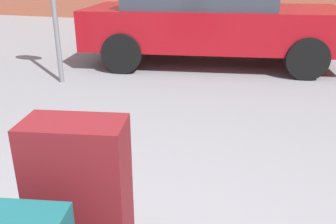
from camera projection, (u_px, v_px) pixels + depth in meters
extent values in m
cube|color=maroon|center=(80.00, 197.00, 1.56)|extent=(0.44, 0.29, 0.69)
cube|color=maroon|center=(214.00, 26.00, 6.35)|extent=(4.52, 2.41, 0.64)
cylinder|color=black|center=(287.00, 38.00, 7.08)|extent=(0.67, 0.31, 0.64)
cylinder|color=black|center=(307.00, 58.00, 5.51)|extent=(0.67, 0.31, 0.64)
cylinder|color=black|center=(143.00, 35.00, 7.42)|extent=(0.67, 0.31, 0.64)
cylinder|color=black|center=(122.00, 53.00, 5.85)|extent=(0.67, 0.31, 0.64)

